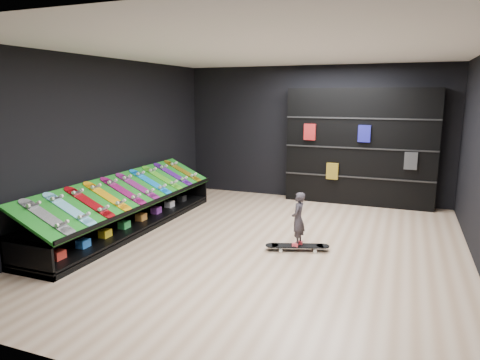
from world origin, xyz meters
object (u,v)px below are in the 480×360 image
(floor_skateboard, at_px, (297,248))
(child, at_px, (298,229))
(back_shelving, at_px, (359,147))
(display_rack, at_px, (129,215))

(floor_skateboard, relative_size, child, 1.96)
(back_shelving, distance_m, floor_skateboard, 3.57)
(back_shelving, xyz_separation_m, floor_skateboard, (-0.52, -3.32, -1.21))
(display_rack, xyz_separation_m, floor_skateboard, (3.07, 0.00, -0.21))
(display_rack, bearing_deg, floor_skateboard, 0.09)
(floor_skateboard, height_order, child, child)
(child, bearing_deg, display_rack, -91.13)
(display_rack, relative_size, back_shelving, 1.44)
(display_rack, relative_size, floor_skateboard, 4.59)
(floor_skateboard, bearing_deg, display_rack, 160.97)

